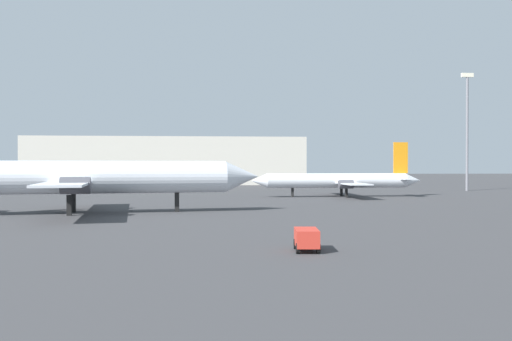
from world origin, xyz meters
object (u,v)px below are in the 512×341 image
object	(u,v)px
baggage_cart	(307,238)
light_mast_right	(467,125)
airplane_distant	(339,180)
airplane_on_taxiway	(83,177)

from	to	relation	value
baggage_cart	light_mast_right	bearing A→B (deg)	-28.29
airplane_distant	light_mast_right	bearing A→B (deg)	-151.08
airplane_distant	baggage_cart	bearing A→B (deg)	73.04
airplane_on_taxiway	baggage_cart	xyz separation A→B (m)	(18.80, -25.24, -3.02)
baggage_cart	light_mast_right	size ratio (longest dim) A/B	0.11
airplane_on_taxiway	airplane_distant	size ratio (longest dim) A/B	1.34
airplane_distant	airplane_on_taxiway	bearing A→B (deg)	37.11
light_mast_right	airplane_distant	bearing A→B (deg)	-150.07
airplane_on_taxiway	baggage_cart	world-z (taller)	airplane_on_taxiway
airplane_distant	baggage_cart	world-z (taller)	airplane_distant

